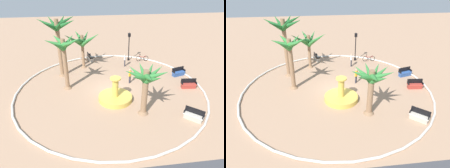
# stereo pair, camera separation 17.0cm
# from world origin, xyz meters

# --- Properties ---
(ground_plane) EXTENTS (80.00, 80.00, 0.00)m
(ground_plane) POSITION_xyz_m (0.00, 0.00, 0.00)
(ground_plane) COLOR tan
(plaza_curb) EXTENTS (19.17, 19.17, 0.20)m
(plaza_curb) POSITION_xyz_m (0.00, 0.00, 0.10)
(plaza_curb) COLOR silver
(plaza_curb) RESTS_ON ground
(fountain) EXTENTS (3.21, 3.21, 2.37)m
(fountain) POSITION_xyz_m (-0.20, 1.95, 0.33)
(fountain) COLOR gold
(fountain) RESTS_ON ground
(palm_tree_near_fountain) EXTENTS (4.35, 4.27, 6.79)m
(palm_tree_near_fountain) POSITION_xyz_m (5.15, -4.13, 5.15)
(palm_tree_near_fountain) COLOR #8E6B4C
(palm_tree_near_fountain) RESTS_ON ground
(palm_tree_by_curb) EXTENTS (4.48, 4.40, 4.45)m
(palm_tree_by_curb) POSITION_xyz_m (2.73, -6.11, 3.36)
(palm_tree_by_curb) COLOR #8E6B4C
(palm_tree_by_curb) RESTS_ON ground
(palm_tree_mid_plaza) EXTENTS (3.59, 3.60, 4.38)m
(palm_tree_mid_plaza) POSITION_xyz_m (-2.31, 4.37, 3.24)
(palm_tree_mid_plaza) COLOR #8E6B4C
(palm_tree_mid_plaza) RESTS_ON ground
(palm_tree_far_side) EXTENTS (3.51, 3.19, 5.58)m
(palm_tree_far_side) POSITION_xyz_m (4.42, -0.89, 4.11)
(palm_tree_far_side) COLOR #8E6B4C
(palm_tree_far_side) RESTS_ON ground
(bench_east) EXTENTS (0.82, 1.67, 1.00)m
(bench_east) POSITION_xyz_m (1.80, -8.31, 0.35)
(bench_east) COLOR beige
(bench_east) RESTS_ON ground
(bench_west) EXTENTS (1.68, 0.91, 1.00)m
(bench_west) POSITION_xyz_m (-8.29, -2.31, 0.35)
(bench_west) COLOR #335BA8
(bench_west) RESTS_ON ground
(bench_north) EXTENTS (1.51, 1.46, 1.00)m
(bench_north) POSITION_xyz_m (-6.20, 5.75, 0.35)
(bench_north) COLOR beige
(bench_north) RESTS_ON ground
(bench_southeast) EXTENTS (1.63, 0.63, 1.00)m
(bench_southeast) POSITION_xyz_m (-8.17, 0.62, 0.35)
(bench_southeast) COLOR #B73D33
(bench_southeast) RESTS_ON ground
(lamppost) EXTENTS (0.32, 0.32, 3.88)m
(lamppost) POSITION_xyz_m (-3.41, -7.72, 2.27)
(lamppost) COLOR black
(lamppost) RESTS_ON ground
(bicycle_red_frame) EXTENTS (1.72, 0.44, 0.94)m
(bicycle_red_frame) POSITION_xyz_m (-5.20, -7.21, 0.38)
(bicycle_red_frame) COLOR black
(bicycle_red_frame) RESTS_ON ground
(person_cyclist_helmet) EXTENTS (0.29, 0.51, 1.69)m
(person_cyclist_helmet) POSITION_xyz_m (-2.53, -5.78, 0.95)
(person_cyclist_helmet) COLOR #33333D
(person_cyclist_helmet) RESTS_ON ground
(person_cyclist_photo) EXTENTS (0.35, 0.46, 1.65)m
(person_cyclist_photo) POSITION_xyz_m (-2.26, -1.26, 0.92)
(person_cyclist_photo) COLOR #33333D
(person_cyclist_photo) RESTS_ON ground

